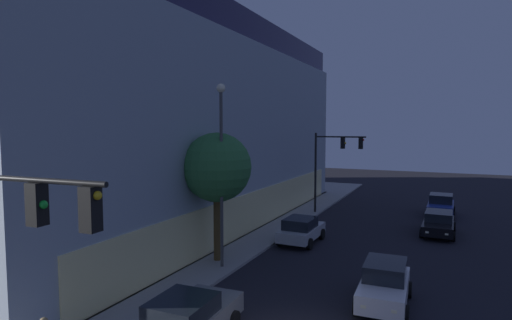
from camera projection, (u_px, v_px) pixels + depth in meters
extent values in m
cube|color=#4C4C51|center=(88.00, 210.00, 35.65)|extent=(36.46, 32.16, 0.15)
cube|color=#FAEDA0|center=(254.00, 209.00, 29.01)|extent=(32.45, 0.60, 2.64)
cube|color=#96A5B2|center=(86.00, 135.00, 35.14)|extent=(36.06, 31.76, 12.83)
cube|color=#262245|center=(83.00, 45.00, 34.56)|extent=(35.34, 31.12, 2.03)
cylinder|color=black|center=(29.00, 180.00, 8.65)|extent=(0.32, 4.07, 0.12)
cube|color=black|center=(37.00, 204.00, 8.61)|extent=(0.34, 0.34, 0.90)
sphere|color=green|center=(43.00, 205.00, 8.54)|extent=(0.18, 0.18, 0.18)
cube|color=black|center=(91.00, 209.00, 8.08)|extent=(0.34, 0.34, 0.90)
sphere|color=yellow|center=(97.00, 195.00, 7.99)|extent=(0.18, 0.18, 0.18)
cylinder|color=black|center=(315.00, 173.00, 34.39)|extent=(0.18, 0.18, 6.57)
cylinder|color=black|center=(340.00, 137.00, 33.37)|extent=(0.24, 4.04, 0.12)
cube|color=black|center=(343.00, 143.00, 33.33)|extent=(0.33, 0.33, 0.90)
sphere|color=yellow|center=(345.00, 143.00, 33.26)|extent=(0.18, 0.18, 0.18)
cube|color=black|center=(361.00, 143.00, 32.78)|extent=(0.33, 0.33, 0.90)
sphere|color=red|center=(363.00, 140.00, 32.69)|extent=(0.18, 0.18, 0.18)
cylinder|color=#434343|center=(221.00, 180.00, 20.68)|extent=(0.16, 0.16, 8.79)
sphere|color=#F9EFC6|center=(221.00, 88.00, 20.33)|extent=(0.44, 0.44, 0.44)
cylinder|color=#4F3D1E|center=(217.00, 227.00, 21.93)|extent=(0.39, 0.39, 3.48)
sphere|color=#2F7037|center=(217.00, 167.00, 21.68)|extent=(3.64, 3.64, 3.64)
cube|color=black|center=(182.00, 308.00, 13.46)|extent=(2.15, 1.87, 0.59)
cube|color=#F9F4CC|center=(206.00, 295.00, 16.12)|extent=(0.13, 0.20, 0.12)
cube|color=#F9F4CC|center=(234.00, 300.00, 15.66)|extent=(0.13, 0.20, 0.12)
cylinder|color=black|center=(186.00, 310.00, 15.55)|extent=(0.67, 0.26, 0.66)
cylinder|color=black|center=(234.00, 320.00, 14.78)|extent=(0.67, 0.26, 0.66)
cube|color=silver|center=(384.00, 289.00, 16.66)|extent=(4.15, 1.90, 0.73)
cube|color=black|center=(385.00, 269.00, 16.89)|extent=(2.24, 1.66, 0.66)
cube|color=#F9F4CC|center=(394.00, 311.00, 14.62)|extent=(0.13, 0.20, 0.12)
cube|color=#F9F4CC|center=(363.00, 306.00, 15.03)|extent=(0.13, 0.20, 0.12)
cylinder|color=black|center=(405.00, 314.00, 15.18)|extent=(0.69, 0.26, 0.69)
cylinder|color=black|center=(357.00, 306.00, 15.86)|extent=(0.69, 0.26, 0.69)
cylinder|color=black|center=(409.00, 289.00, 17.52)|extent=(0.69, 0.26, 0.69)
cylinder|color=black|center=(366.00, 283.00, 18.19)|extent=(0.69, 0.26, 0.69)
cube|color=#B7BABF|center=(302.00, 232.00, 25.88)|extent=(4.09, 1.93, 0.64)
cube|color=black|center=(300.00, 223.00, 25.56)|extent=(2.13, 1.71, 0.63)
cube|color=#F9F4CC|center=(304.00, 224.00, 27.90)|extent=(0.12, 0.20, 0.12)
cube|color=#F9F4CC|center=(320.00, 226.00, 27.42)|extent=(0.12, 0.20, 0.12)
cylinder|color=black|center=(295.00, 231.00, 27.44)|extent=(0.69, 0.25, 0.68)
cylinder|color=black|center=(322.00, 234.00, 26.64)|extent=(0.69, 0.25, 0.68)
cylinder|color=black|center=(280.00, 240.00, 25.17)|extent=(0.69, 0.25, 0.68)
cylinder|color=black|center=(310.00, 244.00, 24.37)|extent=(0.69, 0.25, 0.68)
cube|color=black|center=(438.00, 225.00, 27.84)|extent=(4.70, 1.96, 0.61)
cube|color=black|center=(439.00, 216.00, 28.11)|extent=(2.39, 1.73, 0.57)
cube|color=#F9F4CC|center=(447.00, 234.00, 25.55)|extent=(0.12, 0.20, 0.12)
cube|color=#F9F4CC|center=(427.00, 232.00, 26.04)|extent=(0.12, 0.20, 0.12)
cylinder|color=black|center=(453.00, 236.00, 26.16)|extent=(0.62, 0.25, 0.62)
cylinder|color=black|center=(422.00, 233.00, 26.97)|extent=(0.62, 0.25, 0.62)
cylinder|color=black|center=(454.00, 227.00, 28.75)|extent=(0.62, 0.25, 0.62)
cylinder|color=black|center=(425.00, 224.00, 29.56)|extent=(0.62, 0.25, 0.62)
cube|color=navy|center=(441.00, 208.00, 33.72)|extent=(4.30, 1.99, 0.72)
cube|color=black|center=(441.00, 198.00, 33.95)|extent=(2.07, 1.75, 0.69)
cube|color=#F9F4CC|center=(448.00, 213.00, 31.60)|extent=(0.12, 0.20, 0.12)
cube|color=#F9F4CC|center=(432.00, 212.00, 32.10)|extent=(0.12, 0.20, 0.12)
cylinder|color=black|center=(453.00, 216.00, 32.15)|extent=(0.63, 0.25, 0.62)
cylinder|color=black|center=(427.00, 214.00, 32.98)|extent=(0.63, 0.25, 0.62)
cylinder|color=black|center=(454.00, 210.00, 34.52)|extent=(0.63, 0.25, 0.62)
cylinder|color=black|center=(429.00, 208.00, 35.35)|extent=(0.63, 0.25, 0.62)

